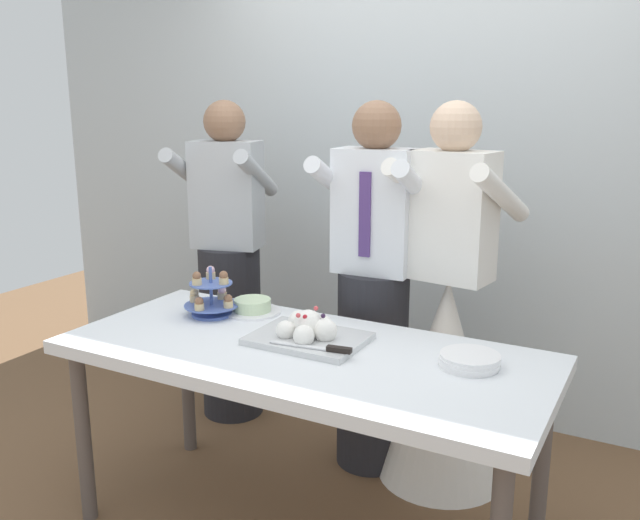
{
  "coord_description": "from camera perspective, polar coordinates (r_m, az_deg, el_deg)",
  "views": [
    {
      "loc": [
        1.16,
        -2.01,
        1.67
      ],
      "look_at": [
        -0.01,
        0.15,
        1.07
      ],
      "focal_mm": 37.89,
      "sensor_mm": 36.0,
      "label": 1
    }
  ],
  "objects": [
    {
      "name": "main_cake_tray",
      "position": [
        2.54,
        -0.98,
        -6.11
      ],
      "size": [
        0.44,
        0.31,
        0.13
      ],
      "color": "silver",
      "rests_on": "dessert_table"
    },
    {
      "name": "plate_stack",
      "position": [
        2.38,
        12.51,
        -8.28
      ],
      "size": [
        0.21,
        0.21,
        0.04
      ],
      "color": "white",
      "rests_on": "dessert_table"
    },
    {
      "name": "person_guest",
      "position": [
        3.56,
        -7.67,
        -1.6
      ],
      "size": [
        0.56,
        0.58,
        1.66
      ],
      "color": "#232328",
      "rests_on": "ground_plane"
    },
    {
      "name": "person_groom",
      "position": [
        3.04,
        4.55,
        -4.15
      ],
      "size": [
        0.48,
        0.5,
        1.66
      ],
      "color": "#232328",
      "rests_on": "ground_plane"
    },
    {
      "name": "dessert_table",
      "position": [
        2.52,
        -1.5,
        -9.03
      ],
      "size": [
        1.8,
        0.8,
        0.78
      ],
      "color": "silver",
      "rests_on": "ground_plane"
    },
    {
      "name": "person_bride",
      "position": [
        3.02,
        10.55,
        -7.79
      ],
      "size": [
        0.56,
        0.56,
        1.66
      ],
      "color": "white",
      "rests_on": "ground_plane"
    },
    {
      "name": "rear_wall",
      "position": [
        3.6,
        9.66,
        9.88
      ],
      "size": [
        5.2,
        0.1,
        2.9
      ],
      "primitive_type": "cube",
      "color": "silver",
      "rests_on": "ground_plane"
    },
    {
      "name": "round_cake",
      "position": [
        2.9,
        -5.72,
        -3.96
      ],
      "size": [
        0.24,
        0.24,
        0.06
      ],
      "color": "white",
      "rests_on": "dessert_table"
    },
    {
      "name": "cupcake_stand",
      "position": [
        2.87,
        -9.17,
        -3.12
      ],
      "size": [
        0.23,
        0.23,
        0.21
      ],
      "color": "#4C66B2",
      "rests_on": "dessert_table"
    }
  ]
}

